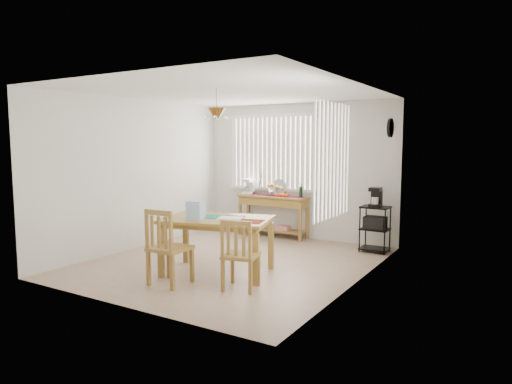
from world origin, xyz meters
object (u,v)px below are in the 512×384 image
Objects in this scene: chair_left at (168,248)px; chair_right at (240,255)px; wire_cart at (375,224)px; dining_table at (218,224)px; sideboard at (273,206)px; cart_items at (376,198)px.

chair_left is 0.97m from chair_right.
wire_cart is 0.46× the size of dining_table.
dining_table is 0.86m from chair_right.
chair_left is at bearing -84.66° from sideboard.
wire_cart is 2.99m from chair_right.
cart_items is 3.04m from chair_right.
cart_items is at bearing -5.89° from sideboard.
chair_left is (-1.77, -3.19, 0.02)m from wire_cart.
sideboard is 0.85× the size of dining_table.
sideboard reaches higher than wire_cart.
cart_items reaches higher than chair_left.
dining_table is (-1.54, -2.41, -0.23)m from cart_items.
cart_items is at bearing 90.00° from wire_cart.
chair_left reaches higher than sideboard.
wire_cart is at bearing 57.37° from dining_table.
cart_items is 0.19× the size of dining_table.
sideboard reaches higher than dining_table.
chair_right is at bearing -68.30° from sideboard.
wire_cart is 0.78× the size of chair_left.
chair_right is (0.91, 0.32, -0.05)m from chair_left.
cart_items is at bearing 73.31° from chair_right.
cart_items reaches higher than sideboard.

